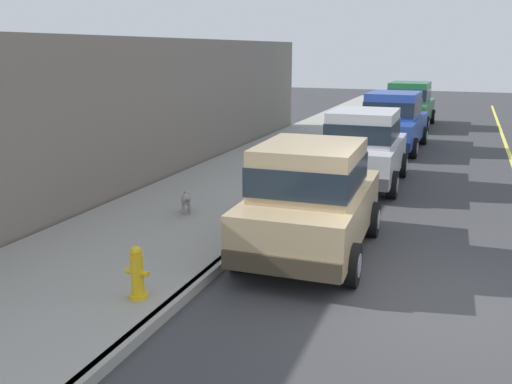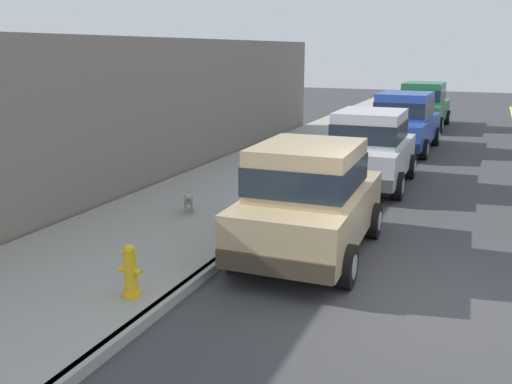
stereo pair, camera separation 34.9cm
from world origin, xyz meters
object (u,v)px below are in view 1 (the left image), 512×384
Objects in this scene: car_tan_hatchback at (311,197)px; car_silver_hatchback at (364,146)px; car_blue_sedan at (393,120)px; car_green_sedan at (409,104)px; fire_hydrant at (137,274)px; dog_grey at (186,200)px.

car_tan_hatchback is 1.01× the size of car_silver_hatchback.
car_green_sedan is (-0.07, 5.98, 0.00)m from car_blue_sedan.
car_blue_sedan reaches higher than car_silver_hatchback.
fire_hydrant is at bearing -101.02° from car_silver_hatchback.
car_tan_hatchback is 3.18m from fire_hydrant.
dog_grey is (-2.75, -9.60, -0.55)m from car_blue_sedan.
car_silver_hatchback is 5.27× the size of fire_hydrant.
car_green_sedan is 15.82m from dog_grey.
car_silver_hatchback is 0.82× the size of car_green_sedan.
car_tan_hatchback is 10.51m from car_blue_sedan.
car_tan_hatchback is at bearing 59.88° from fire_hydrant.
car_green_sedan reaches higher than fire_hydrant.
dog_grey is 3.82m from fire_hydrant.
car_blue_sedan is 6.89× the size of dog_grey.
car_silver_hatchback reaches higher than dog_grey.
car_silver_hatchback is at bearing -89.72° from car_green_sedan.
fire_hydrant is (-1.52, -7.81, -0.50)m from car_silver_hatchback.
car_blue_sedan reaches higher than car_tan_hatchback.
car_silver_hatchback is (-0.06, 5.09, 0.00)m from car_tan_hatchback.
car_blue_sedan is 13.33m from fire_hydrant.
car_tan_hatchback is 5.70× the size of dog_grey.
car_silver_hatchback is at bearing 90.64° from car_tan_hatchback.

